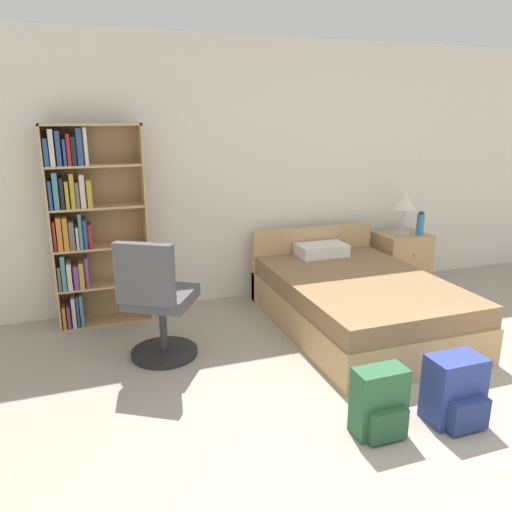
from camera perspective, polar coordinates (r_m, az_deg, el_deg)
The scene contains 10 objects.
ground_plane at distance 3.11m, azimuth 25.90°, elevation -23.15°, with size 14.00×14.00×0.00m, color #A39989.
wall_back at distance 5.22m, azimuth 1.90°, elevation 9.55°, with size 9.00×0.06×2.60m.
bookshelf at distance 4.66m, azimuth -18.84°, elevation 3.53°, with size 0.83×0.27×1.81m.
bed at distance 4.65m, azimuth 11.17°, elevation -4.89°, with size 1.34×2.00×0.74m.
office_chair at distance 3.93m, azimuth -11.21°, elevation -5.41°, with size 0.68×0.72×1.00m.
nightstand at distance 5.77m, azimuth 16.22°, elevation -0.51°, with size 0.53×0.45×0.62m.
table_lamp at distance 5.60m, azimuth 16.61°, elevation 5.96°, with size 0.26×0.26×0.47m.
water_bottle at distance 5.66m, azimuth 18.26°, elevation 3.50°, with size 0.08×0.08×0.26m.
backpack_blue at distance 3.47m, azimuth 21.81°, elevation -14.17°, with size 0.35×0.29×0.44m.
backpack_green at distance 3.22m, azimuth 13.97°, elevation -16.06°, with size 0.32×0.23×0.43m.
Camera 1 is at (-1.89, -1.60, 1.88)m, focal length 35.00 mm.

